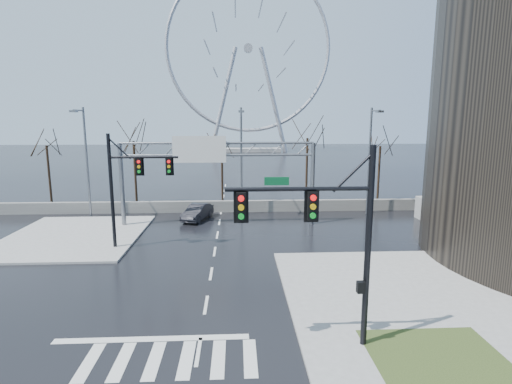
{
  "coord_description": "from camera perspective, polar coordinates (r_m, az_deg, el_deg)",
  "views": [
    {
      "loc": [
        1.54,
        -18.26,
        8.89
      ],
      "look_at": [
        2.87,
        8.69,
        4.0
      ],
      "focal_mm": 28.0,
      "sensor_mm": 36.0,
      "label": 1
    }
  ],
  "objects": [
    {
      "name": "sidewalk_far",
      "position": [
        33.93,
        -24.54,
        -5.74
      ],
      "size": [
        10.0,
        12.0,
        0.15
      ],
      "primitive_type": "cube",
      "color": "gray",
      "rests_on": "ground"
    },
    {
      "name": "sign_gantry",
      "position": [
        33.49,
        -6.11,
        3.86
      ],
      "size": [
        16.36,
        0.4,
        7.6
      ],
      "color": "slate",
      "rests_on": "ground"
    },
    {
      "name": "barrier_wall",
      "position": [
        39.19,
        -5.02,
        -2.05
      ],
      "size": [
        52.0,
        0.5,
        1.1
      ],
      "primitive_type": "cube",
      "color": "slate",
      "rests_on": "ground"
    },
    {
      "name": "signal_mast_near",
      "position": [
        15.21,
        11.0,
        -5.24
      ],
      "size": [
        5.52,
        0.41,
        8.0
      ],
      "color": "black",
      "rests_on": "ground"
    },
    {
      "name": "tree_center",
      "position": [
        42.95,
        -4.9,
        5.27
      ],
      "size": [
        3.25,
        3.25,
        6.5
      ],
      "color": "black",
      "rests_on": "ground"
    },
    {
      "name": "streetlight_left",
      "position": [
        38.98,
        -23.24,
        5.02
      ],
      "size": [
        0.5,
        2.55,
        10.0
      ],
      "color": "slate",
      "rests_on": "ground"
    },
    {
      "name": "streetlight_mid",
      "position": [
        36.55,
        -2.11,
        5.55
      ],
      "size": [
        0.5,
        2.55,
        10.0
      ],
      "color": "slate",
      "rests_on": "ground"
    },
    {
      "name": "grass_strip",
      "position": [
        17.55,
        24.43,
        -20.58
      ],
      "size": [
        5.0,
        4.0,
        0.02
      ],
      "primitive_type": "cube",
      "color": "#2D3918",
      "rests_on": "sidewalk_near"
    },
    {
      "name": "signal_mast_far",
      "position": [
        28.51,
        -17.87,
        1.59
      ],
      "size": [
        4.72,
        0.41,
        8.0
      ],
      "color": "black",
      "rests_on": "ground"
    },
    {
      "name": "car",
      "position": [
        36.36,
        -8.38,
        -2.85
      ],
      "size": [
        2.78,
        4.5,
        1.4
      ],
      "primitive_type": "imported",
      "rotation": [
        0.0,
        0.0,
        -0.33
      ],
      "color": "black",
      "rests_on": "ground"
    },
    {
      "name": "tree_far_right",
      "position": [
        45.14,
        17.29,
        5.4
      ],
      "size": [
        3.4,
        3.4,
        6.8
      ],
      "color": "black",
      "rests_on": "ground"
    },
    {
      "name": "ferris_wheel",
      "position": [
        114.62,
        -1.13,
        18.93
      ],
      "size": [
        45.0,
        6.0,
        50.91
      ],
      "color": "gray",
      "rests_on": "ground"
    },
    {
      "name": "tree_left",
      "position": [
        43.17,
        -17.05,
        5.96
      ],
      "size": [
        3.75,
        3.75,
        7.5
      ],
      "color": "black",
      "rests_on": "ground"
    },
    {
      "name": "sidewalk_right_ext",
      "position": [
        23.66,
        18.78,
        -12.18
      ],
      "size": [
        12.0,
        10.0,
        0.15
      ],
      "primitive_type": "cube",
      "color": "gray",
      "rests_on": "ground"
    },
    {
      "name": "streetlight_right",
      "position": [
        38.61,
        16.08,
        5.41
      ],
      "size": [
        0.5,
        2.55,
        10.0
      ],
      "color": "slate",
      "rests_on": "ground"
    },
    {
      "name": "ground",
      "position": [
        20.37,
        -7.15,
        -15.69
      ],
      "size": [
        260.0,
        260.0,
        0.0
      ],
      "primitive_type": "plane",
      "color": "black",
      "rests_on": "ground"
    },
    {
      "name": "tree_right",
      "position": [
        42.51,
        7.33,
        6.59
      ],
      "size": [
        3.9,
        3.9,
        7.8
      ],
      "color": "black",
      "rests_on": "ground"
    },
    {
      "name": "tree_far_left",
      "position": [
        46.68,
        -27.68,
        5.03
      ],
      "size": [
        3.5,
        3.5,
        7.0
      ],
      "color": "black",
      "rests_on": "ground"
    }
  ]
}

